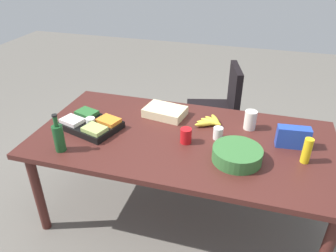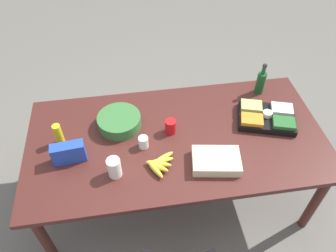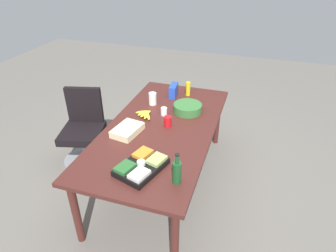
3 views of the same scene
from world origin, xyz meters
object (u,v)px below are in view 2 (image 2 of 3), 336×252
Objects in this scene: wine_bottle at (261,82)px; salad_bowl at (119,121)px; chip_bag_blue at (69,153)px; paper_cup at (143,142)px; red_solo_cup at (171,126)px; banana_bunch at (159,163)px; conference_table at (176,143)px; mayo_jar at (114,168)px; sheet_cake at (216,161)px; mustard_bottle at (59,135)px; veggie_tray at (266,117)px.

salad_bowl is at bearing -169.53° from wine_bottle.
chip_bag_blue reaches higher than paper_cup.
red_solo_cup is 0.86m from wine_bottle.
red_solo_cup is (0.72, 0.16, -0.02)m from chip_bag_blue.
paper_cup is at bearing -156.11° from wine_bottle.
chip_bag_blue is 0.61m from banana_bunch.
conference_table is 0.14m from red_solo_cup.
mayo_jar reaches higher than sheet_cake.
mustard_bottle is at bearing 167.98° from paper_cup.
wine_bottle is (0.76, 0.39, 0.17)m from conference_table.
veggie_tray is 3.34× the size of mayo_jar.
veggie_tray reaches higher than sheet_cake.
veggie_tray is (1.46, 0.16, -0.04)m from chip_bag_blue.
salad_bowl is 1.84× the size of mustard_bottle.
chip_bag_blue is 0.34m from mayo_jar.
salad_bowl is 0.45m from mayo_jar.
chip_bag_blue is (-0.75, -0.09, 0.14)m from conference_table.
salad_bowl is 2.92× the size of red_solo_cup.
red_solo_cup is at bearing 37.64° from mayo_jar.
wine_bottle is 0.87m from sheet_cake.
wine_bottle is (0.06, 0.33, 0.07)m from veggie_tray.
veggie_tray is at bearing -99.79° from wine_bottle.
banana_bunch is at bearing -112.71° from red_solo_cup.
mustard_bottle is (-0.37, 0.33, 0.01)m from mayo_jar.
salad_bowl is at bearing 83.33° from mayo_jar.
wine_bottle is at bearing 27.44° from conference_table.
red_solo_cup is 0.63× the size of mustard_bottle.
mustard_bottle is (-0.67, 0.31, 0.06)m from banana_bunch.
veggie_tray is (1.11, -0.11, -0.01)m from salad_bowl.
mustard_bottle is (-0.42, -0.11, 0.04)m from salad_bowl.
wine_bottle is (0.92, 0.63, 0.08)m from banana_bunch.
sheet_cake is (0.62, -0.46, -0.01)m from salad_bowl.
chip_bag_blue is 0.80× the size of wine_bottle.
sheet_cake is (-0.54, -0.67, -0.07)m from wine_bottle.
paper_cup is (0.58, -0.12, -0.04)m from mustard_bottle.
veggie_tray is 0.92m from banana_bunch.
conference_table is 9.86× the size of chip_bag_blue.
mustard_bottle is at bearing -165.84° from salad_bowl.
paper_cup is (-0.95, -0.12, 0.01)m from veggie_tray.
banana_bunch is at bearing -59.77° from salad_bowl.
chip_bag_blue is 0.69× the size of sheet_cake.
conference_table is 0.28m from paper_cup.
veggie_tray is at bearing 0.51° from red_solo_cup.
conference_table is 0.30m from banana_bunch.
salad_bowl is at bearing 156.00° from conference_table.
veggie_tray reaches higher than banana_bunch.
mayo_jar is (-1.16, -0.33, 0.04)m from veggie_tray.
chip_bag_blue is at bearing -172.89° from conference_table.
veggie_tray is at bearing 15.90° from mayo_jar.
sheet_cake reaches higher than conference_table.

